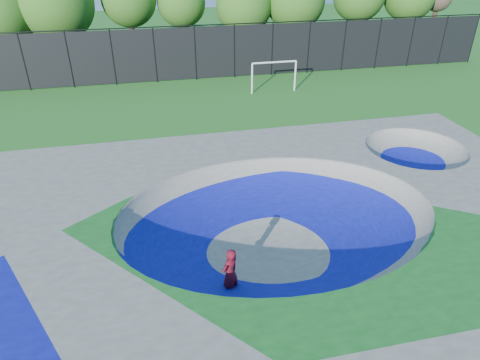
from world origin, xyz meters
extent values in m
plane|color=#20621B|center=(0.00, 0.00, 0.00)|extent=(120.00, 120.00, 0.00)
cube|color=gray|center=(0.00, 0.00, 0.75)|extent=(22.00, 14.00, 1.50)
imported|color=#A80D21|center=(-2.05, -2.03, 0.87)|extent=(0.75, 0.72, 1.73)
cube|color=black|center=(-2.05, -2.03, 0.03)|extent=(0.72, 0.70, 0.05)
cylinder|color=silver|center=(3.35, 16.80, 1.05)|extent=(0.12, 0.12, 2.10)
cylinder|color=silver|center=(6.50, 16.80, 1.05)|extent=(0.12, 0.12, 2.10)
cylinder|color=silver|center=(4.92, 16.80, 2.10)|extent=(3.15, 0.12, 0.12)
cylinder|color=black|center=(-12.00, 21.00, 2.00)|extent=(0.09, 0.09, 4.00)
cylinder|color=black|center=(-9.00, 21.00, 2.00)|extent=(0.09, 0.09, 4.00)
cylinder|color=black|center=(-6.00, 21.00, 2.00)|extent=(0.09, 0.09, 4.00)
cylinder|color=black|center=(-3.00, 21.00, 2.00)|extent=(0.09, 0.09, 4.00)
cylinder|color=black|center=(0.00, 21.00, 2.00)|extent=(0.09, 0.09, 4.00)
cylinder|color=black|center=(3.00, 21.00, 2.00)|extent=(0.09, 0.09, 4.00)
cylinder|color=black|center=(6.00, 21.00, 2.00)|extent=(0.09, 0.09, 4.00)
cylinder|color=black|center=(9.00, 21.00, 2.00)|extent=(0.09, 0.09, 4.00)
cylinder|color=black|center=(12.00, 21.00, 2.00)|extent=(0.09, 0.09, 4.00)
cylinder|color=black|center=(15.00, 21.00, 2.00)|extent=(0.09, 0.09, 4.00)
cylinder|color=black|center=(18.00, 21.00, 2.00)|extent=(0.09, 0.09, 4.00)
cylinder|color=black|center=(21.00, 21.00, 2.00)|extent=(0.09, 0.09, 4.00)
cylinder|color=black|center=(24.00, 21.00, 2.00)|extent=(0.09, 0.09, 4.00)
cube|color=black|center=(0.00, 21.00, 2.00)|extent=(48.00, 0.03, 3.80)
cylinder|color=black|center=(0.00, 21.00, 4.00)|extent=(48.00, 0.08, 0.08)
cylinder|color=#453122|center=(-14.03, 25.84, 1.36)|extent=(0.44, 0.44, 2.73)
sphere|color=#2B5E18|center=(-14.03, 25.84, 4.61)|extent=(5.01, 5.01, 5.01)
cylinder|color=#453122|center=(-9.99, 26.02, 1.52)|extent=(0.44, 0.44, 3.05)
sphere|color=#2B5E18|center=(-9.99, 26.02, 5.21)|extent=(5.77, 5.77, 5.77)
cylinder|color=#453122|center=(-4.51, 27.01, 1.79)|extent=(0.44, 0.44, 3.57)
cylinder|color=#453122|center=(-0.28, 26.77, 1.69)|extent=(0.44, 0.44, 3.37)
sphere|color=#2B5E18|center=(-0.28, 26.77, 4.87)|extent=(4.00, 4.00, 4.00)
cylinder|color=#453122|center=(4.86, 25.87, 1.40)|extent=(0.44, 0.44, 2.79)
sphere|color=#2B5E18|center=(4.86, 25.87, 4.55)|extent=(4.70, 4.70, 4.70)
cylinder|color=#453122|center=(9.26, 25.49, 1.54)|extent=(0.44, 0.44, 3.07)
sphere|color=#2B5E18|center=(9.26, 25.49, 4.96)|extent=(5.03, 5.03, 5.03)
cylinder|color=#453122|center=(15.00, 25.33, 1.78)|extent=(0.44, 0.44, 3.57)
cylinder|color=#453122|center=(19.83, 25.19, 1.72)|extent=(0.44, 0.44, 3.44)
cylinder|color=#453122|center=(24.04, 26.99, 1.78)|extent=(0.44, 0.44, 3.57)
camera|label=1|loc=(-3.88, -11.53, 9.55)|focal=32.00mm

